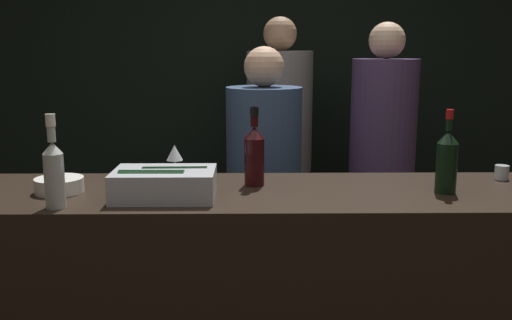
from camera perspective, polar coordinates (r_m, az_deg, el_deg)
wall_back_chalkboard at (r=4.22m, az=-0.33°, el=8.23°), size 6.40×0.06×2.80m
bar_counter at (r=2.50m, az=0.01°, el=-14.72°), size 2.41×0.66×1.04m
ice_bin_with_bottles at (r=2.22m, az=-9.18°, el=-2.27°), size 0.39×0.26×0.12m
bowl_white at (r=2.42m, az=-19.07°, el=-2.34°), size 0.19×0.19×0.06m
wine_glass at (r=2.59m, az=-8.15°, el=0.61°), size 0.07×0.07×0.14m
candle_votive at (r=2.74m, az=23.36°, el=-1.14°), size 0.06×0.06×0.06m
red_wine_bottle_black_foil at (r=2.39m, az=-0.16°, el=0.66°), size 0.08×0.08×0.33m
white_wine_bottle at (r=2.17m, az=-19.56°, el=-0.97°), size 0.07×0.07×0.34m
red_wine_bottle_burgundy at (r=2.39m, az=18.55°, el=0.01°), size 0.08×0.08×0.33m
person_in_hoodie at (r=3.49m, az=12.49°, el=0.40°), size 0.39×0.39×1.76m
person_blond_tee at (r=3.07m, az=0.79°, el=-2.43°), size 0.40×0.40×1.62m
person_grey_polo at (r=3.68m, az=2.34°, el=1.55°), size 0.42×0.42×1.81m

